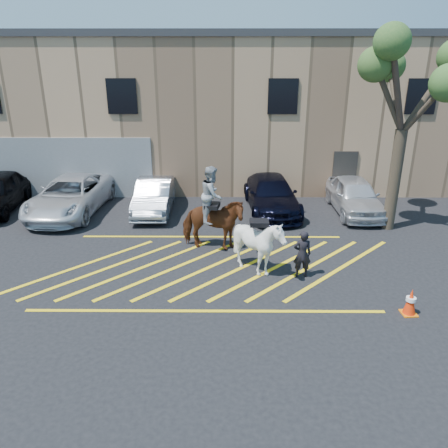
{
  "coord_description": "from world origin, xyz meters",
  "views": [
    {
      "loc": [
        0.58,
        -12.68,
        6.36
      ],
      "look_at": [
        0.49,
        0.2,
        1.3
      ],
      "focal_mm": 35.0,
      "sensor_mm": 36.0,
      "label": 1
    }
  ],
  "objects_px": {
    "saddled_white": "(259,245)",
    "tree": "(410,74)",
    "car_silver_sedan": "(154,196)",
    "traffic_cone": "(411,302)",
    "handler": "(302,254)",
    "car_blue_suv": "(271,194)",
    "car_white_pickup": "(70,196)",
    "car_white_suv": "(354,196)",
    "mounted_bay": "(212,217)"
  },
  "relations": [
    {
      "from": "car_white_pickup",
      "to": "car_silver_sedan",
      "type": "relative_size",
      "value": 1.29
    },
    {
      "from": "car_silver_sedan",
      "to": "traffic_cone",
      "type": "distance_m",
      "value": 11.14
    },
    {
      "from": "handler",
      "to": "traffic_cone",
      "type": "bearing_deg",
      "value": 139.26
    },
    {
      "from": "car_white_pickup",
      "to": "car_silver_sedan",
      "type": "height_order",
      "value": "car_white_pickup"
    },
    {
      "from": "car_blue_suv",
      "to": "handler",
      "type": "height_order",
      "value": "handler"
    },
    {
      "from": "car_white_pickup",
      "to": "car_silver_sedan",
      "type": "xyz_separation_m",
      "value": [
        3.52,
        0.18,
        -0.06
      ]
    },
    {
      "from": "traffic_cone",
      "to": "saddled_white",
      "type": "bearing_deg",
      "value": 149.16
    },
    {
      "from": "handler",
      "to": "mounted_bay",
      "type": "distance_m",
      "value": 3.42
    },
    {
      "from": "car_blue_suv",
      "to": "traffic_cone",
      "type": "relative_size",
      "value": 6.71
    },
    {
      "from": "car_blue_suv",
      "to": "car_white_suv",
      "type": "xyz_separation_m",
      "value": [
        3.49,
        -0.21,
        0.03
      ]
    },
    {
      "from": "mounted_bay",
      "to": "car_white_suv",
      "type": "bearing_deg",
      "value": 33.0
    },
    {
      "from": "car_white_pickup",
      "to": "car_blue_suv",
      "type": "distance_m",
      "value": 8.52
    },
    {
      "from": "handler",
      "to": "car_white_pickup",
      "type": "bearing_deg",
      "value": -33.82
    },
    {
      "from": "car_silver_sedan",
      "to": "car_blue_suv",
      "type": "xyz_separation_m",
      "value": [
        5.0,
        0.16,
        0.03
      ]
    },
    {
      "from": "car_white_pickup",
      "to": "car_blue_suv",
      "type": "height_order",
      "value": "car_white_pickup"
    },
    {
      "from": "car_silver_sedan",
      "to": "car_white_suv",
      "type": "height_order",
      "value": "car_white_suv"
    },
    {
      "from": "traffic_cone",
      "to": "car_white_pickup",
      "type": "bearing_deg",
      "value": 145.82
    },
    {
      "from": "car_blue_suv",
      "to": "tree",
      "type": "distance_m",
      "value": 6.92
    },
    {
      "from": "car_white_pickup",
      "to": "traffic_cone",
      "type": "xyz_separation_m",
      "value": [
        11.37,
        -7.72,
        -0.38
      ]
    },
    {
      "from": "car_silver_sedan",
      "to": "tree",
      "type": "distance_m",
      "value": 10.77
    },
    {
      "from": "car_silver_sedan",
      "to": "saddled_white",
      "type": "bearing_deg",
      "value": -55.58
    },
    {
      "from": "mounted_bay",
      "to": "tree",
      "type": "distance_m",
      "value": 8.36
    },
    {
      "from": "car_silver_sedan",
      "to": "tree",
      "type": "height_order",
      "value": "tree"
    },
    {
      "from": "car_silver_sedan",
      "to": "handler",
      "type": "distance_m",
      "value": 7.93
    },
    {
      "from": "handler",
      "to": "tree",
      "type": "relative_size",
      "value": 0.2
    },
    {
      "from": "car_white_pickup",
      "to": "car_blue_suv",
      "type": "bearing_deg",
      "value": 5.92
    },
    {
      "from": "traffic_cone",
      "to": "mounted_bay",
      "type": "bearing_deg",
      "value": 142.56
    },
    {
      "from": "handler",
      "to": "traffic_cone",
      "type": "height_order",
      "value": "handler"
    },
    {
      "from": "car_silver_sedan",
      "to": "traffic_cone",
      "type": "xyz_separation_m",
      "value": [
        7.85,
        -7.9,
        -0.32
      ]
    },
    {
      "from": "traffic_cone",
      "to": "car_silver_sedan",
      "type": "bearing_deg",
      "value": 134.83
    },
    {
      "from": "saddled_white",
      "to": "tree",
      "type": "bearing_deg",
      "value": 35.37
    },
    {
      "from": "car_silver_sedan",
      "to": "mounted_bay",
      "type": "height_order",
      "value": "mounted_bay"
    },
    {
      "from": "saddled_white",
      "to": "traffic_cone",
      "type": "bearing_deg",
      "value": -30.84
    },
    {
      "from": "car_white_pickup",
      "to": "handler",
      "type": "distance_m",
      "value": 10.53
    },
    {
      "from": "mounted_bay",
      "to": "car_white_pickup",
      "type": "bearing_deg",
      "value": 148.85
    },
    {
      "from": "car_blue_suv",
      "to": "handler",
      "type": "distance_m",
      "value": 6.02
    },
    {
      "from": "car_white_pickup",
      "to": "tree",
      "type": "relative_size",
      "value": 0.74
    },
    {
      "from": "car_white_suv",
      "to": "handler",
      "type": "bearing_deg",
      "value": -119.16
    },
    {
      "from": "car_silver_sedan",
      "to": "car_white_suv",
      "type": "distance_m",
      "value": 8.49
    },
    {
      "from": "traffic_cone",
      "to": "tree",
      "type": "relative_size",
      "value": 0.1
    },
    {
      "from": "car_white_pickup",
      "to": "handler",
      "type": "relative_size",
      "value": 3.62
    },
    {
      "from": "car_silver_sedan",
      "to": "car_white_suv",
      "type": "relative_size",
      "value": 0.96
    },
    {
      "from": "car_silver_sedan",
      "to": "traffic_cone",
      "type": "relative_size",
      "value": 5.7
    },
    {
      "from": "car_blue_suv",
      "to": "handler",
      "type": "xyz_separation_m",
      "value": [
        0.36,
        -6.01,
        0.03
      ]
    },
    {
      "from": "handler",
      "to": "traffic_cone",
      "type": "xyz_separation_m",
      "value": [
        2.5,
        -2.06,
        -0.38
      ]
    },
    {
      "from": "car_blue_suv",
      "to": "saddled_white",
      "type": "xyz_separation_m",
      "value": [
        -0.94,
        -5.8,
        0.23
      ]
    },
    {
      "from": "mounted_bay",
      "to": "handler",
      "type": "bearing_deg",
      "value": -35.51
    },
    {
      "from": "car_blue_suv",
      "to": "saddled_white",
      "type": "distance_m",
      "value": 5.88
    },
    {
      "from": "car_silver_sedan",
      "to": "handler",
      "type": "bearing_deg",
      "value": -48.82
    },
    {
      "from": "car_blue_suv",
      "to": "mounted_bay",
      "type": "height_order",
      "value": "mounted_bay"
    }
  ]
}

